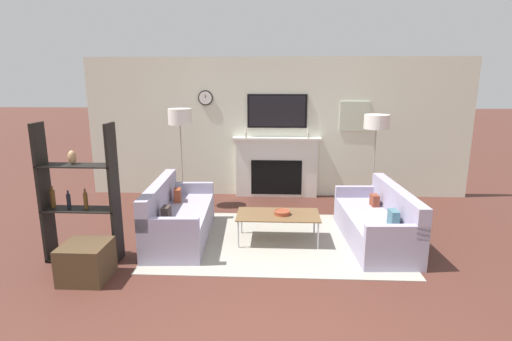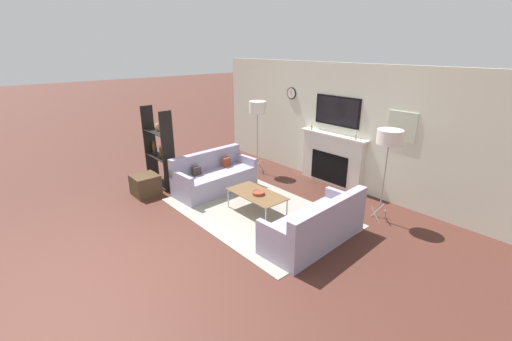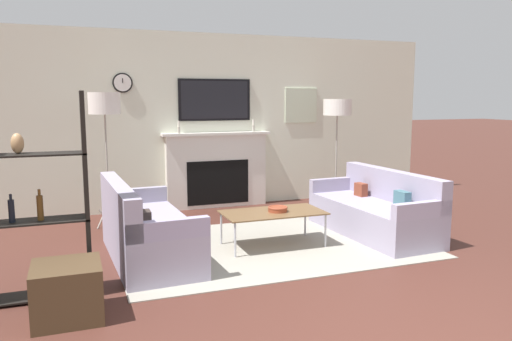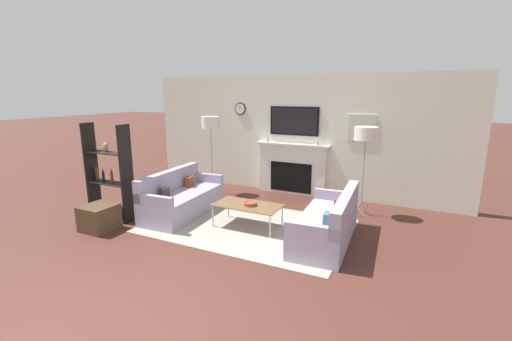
% 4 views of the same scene
% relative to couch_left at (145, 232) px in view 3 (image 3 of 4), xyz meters
% --- Properties ---
extents(fireplace_wall, '(7.47, 0.28, 2.70)m').
position_rel_couch_left_xyz_m(fireplace_wall, '(1.44, 2.36, 0.92)').
color(fireplace_wall, silver).
rests_on(fireplace_wall, ground_plane).
extents(area_rug, '(3.47, 2.28, 0.01)m').
position_rel_couch_left_xyz_m(area_rug, '(1.43, 0.00, -0.29)').
color(area_rug, gray).
rests_on(area_rug, ground_plane).
extents(couch_left, '(0.87, 1.86, 0.84)m').
position_rel_couch_left_xyz_m(couch_left, '(0.00, 0.00, 0.00)').
color(couch_left, '#9B93AC').
rests_on(couch_left, ground_plane).
extents(couch_right, '(0.86, 1.91, 0.80)m').
position_rel_couch_left_xyz_m(couch_right, '(2.87, 0.00, -0.02)').
color(couch_right, '#9B93AC').
rests_on(couch_right, ground_plane).
extents(coffee_table, '(1.17, 0.61, 0.41)m').
position_rel_couch_left_xyz_m(coffee_table, '(1.45, -0.03, 0.09)').
color(coffee_table, brown).
rests_on(coffee_table, ground_plane).
extents(decorative_bowl, '(0.23, 0.23, 0.06)m').
position_rel_couch_left_xyz_m(decorative_bowl, '(1.51, -0.04, 0.14)').
color(decorative_bowl, brown).
rests_on(decorative_bowl, coffee_table).
extents(floor_lamp_left, '(0.41, 0.41, 1.79)m').
position_rel_couch_left_xyz_m(floor_lamp_left, '(-0.27, 1.50, 1.32)').
color(floor_lamp_left, '#9E998E').
rests_on(floor_lamp_left, ground_plane).
extents(floor_lamp_right, '(0.43, 0.43, 1.70)m').
position_rel_couch_left_xyz_m(floor_lamp_right, '(3.13, 1.50, 1.25)').
color(floor_lamp_right, '#9E998E').
rests_on(floor_lamp_right, ground_plane).
extents(shelf_unit, '(0.94, 0.28, 1.77)m').
position_rel_couch_left_xyz_m(shelf_unit, '(-1.04, -0.74, 0.52)').
color(shelf_unit, black).
rests_on(shelf_unit, ground_plane).
extents(ottoman, '(0.52, 0.52, 0.44)m').
position_rel_couch_left_xyz_m(ottoman, '(-0.77, -1.25, -0.08)').
color(ottoman, '#4A3622').
rests_on(ottoman, ground_plane).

